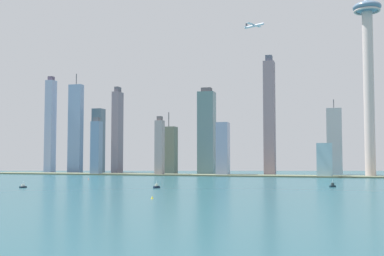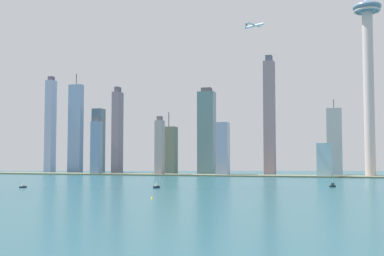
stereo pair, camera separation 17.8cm
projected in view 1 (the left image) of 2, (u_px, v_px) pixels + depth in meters
The scene contains 20 objects.
waterfront_pier at pixel (205, 175), 738.70m from camera, with size 745.55×49.97×2.00m, color #59624A.
observation_tower at pixel (368, 55), 697.40m from camera, with size 40.27×40.27×369.04m.
skyscraper_0 at pixel (98, 140), 915.48m from camera, with size 19.12×21.04×121.17m.
skyscraper_2 at pixel (269, 117), 753.64m from camera, with size 17.04×20.76×189.46m.
skyscraper_3 at pixel (117, 131), 882.34m from camera, with size 13.03×24.33×158.32m.
skyscraper_4 at pixel (76, 128), 885.22m from camera, with size 24.96×13.61×183.64m.
skyscraper_5 at pixel (160, 147), 754.07m from camera, with size 12.33×13.70×93.08m.
skyscraper_6 at pixel (207, 132), 782.10m from camera, with size 26.71×22.73×142.19m.
skyscraper_7 at pixel (223, 149), 746.23m from camera, with size 18.34×21.29×82.75m.
skyscraper_8 at pixel (324, 160), 688.86m from camera, with size 21.79×17.53×48.85m.
skyscraper_9 at pixel (96, 147), 781.83m from camera, with size 15.30×14.41×93.83m.
skyscraper_10 at pixel (334, 141), 791.16m from camera, with size 24.39×20.16×124.30m.
skyscraper_11 at pixel (169, 150), 826.68m from camera, with size 26.83×21.22×106.09m.
skyscraper_12 at pixel (50, 126), 883.25m from camera, with size 14.58×17.26×178.00m.
boat_1 at pixel (23, 186), 448.13m from camera, with size 4.01×7.39×6.60m.
boat_3 at pixel (333, 186), 457.88m from camera, with size 6.28×7.40×7.29m.
boat_4 at pixel (157, 187), 442.94m from camera, with size 4.44×8.04×7.15m.
channel_buoy_1 at pixel (152, 197), 330.70m from camera, with size 1.76×1.76×1.74m, color yellow.
channel_buoy_2 at pixel (89, 179), 615.01m from camera, with size 1.13×1.13×1.53m, color #E54C19.
airplane at pixel (254, 26), 705.28m from camera, with size 32.19×30.56×8.22m.
Camera 1 is at (182.36, -204.83, 28.68)m, focal length 44.84 mm.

